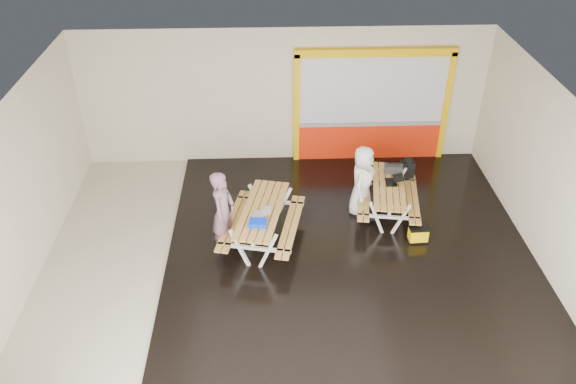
{
  "coord_description": "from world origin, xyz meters",
  "views": [
    {
      "loc": [
        -0.39,
        -9.26,
        7.75
      ],
      "look_at": [
        0.0,
        0.9,
        1.0
      ],
      "focal_mm": 36.35,
      "sensor_mm": 36.0,
      "label": 1
    }
  ],
  "objects_px": {
    "laptop_right": "(394,181)",
    "dark_case": "(369,214)",
    "picnic_table_right": "(388,192)",
    "fluke_bag": "(418,234)",
    "toolbox": "(393,169)",
    "backpack": "(407,169)",
    "blue_pouch": "(258,223)",
    "picnic_table_left": "(262,217)",
    "person_right": "(362,181)",
    "person_left": "(223,212)",
    "laptop_left": "(262,214)"
  },
  "relations": [
    {
      "from": "picnic_table_left",
      "to": "laptop_left",
      "type": "height_order",
      "value": "laptop_left"
    },
    {
      "from": "dark_case",
      "to": "fluke_bag",
      "type": "height_order",
      "value": "fluke_bag"
    },
    {
      "from": "picnic_table_left",
      "to": "person_left",
      "type": "distance_m",
      "value": 0.84
    },
    {
      "from": "picnic_table_left",
      "to": "picnic_table_right",
      "type": "xyz_separation_m",
      "value": [
        2.8,
        0.92,
        -0.06
      ]
    },
    {
      "from": "picnic_table_right",
      "to": "picnic_table_left",
      "type": "bearing_deg",
      "value": -161.87
    },
    {
      "from": "picnic_table_right",
      "to": "backpack",
      "type": "height_order",
      "value": "backpack"
    },
    {
      "from": "person_right",
      "to": "blue_pouch",
      "type": "xyz_separation_m",
      "value": [
        -2.3,
        -1.59,
        0.09
      ]
    },
    {
      "from": "dark_case",
      "to": "picnic_table_right",
      "type": "bearing_deg",
      "value": 18.43
    },
    {
      "from": "person_left",
      "to": "backpack",
      "type": "relative_size",
      "value": 3.61
    },
    {
      "from": "laptop_right",
      "to": "dark_case",
      "type": "height_order",
      "value": "laptop_right"
    },
    {
      "from": "person_left",
      "to": "person_right",
      "type": "height_order",
      "value": "person_left"
    },
    {
      "from": "blue_pouch",
      "to": "fluke_bag",
      "type": "distance_m",
      "value": 3.45
    },
    {
      "from": "fluke_bag",
      "to": "picnic_table_left",
      "type": "bearing_deg",
      "value": 177.6
    },
    {
      "from": "backpack",
      "to": "blue_pouch",
      "type": "bearing_deg",
      "value": -146.86
    },
    {
      "from": "picnic_table_right",
      "to": "laptop_right",
      "type": "bearing_deg",
      "value": 41.55
    },
    {
      "from": "blue_pouch",
      "to": "toolbox",
      "type": "distance_m",
      "value": 3.66
    },
    {
      "from": "picnic_table_left",
      "to": "person_left",
      "type": "xyz_separation_m",
      "value": [
        -0.78,
        -0.14,
        0.25
      ]
    },
    {
      "from": "backpack",
      "to": "dark_case",
      "type": "height_order",
      "value": "backpack"
    },
    {
      "from": "toolbox",
      "to": "backpack",
      "type": "distance_m",
      "value": 0.5
    },
    {
      "from": "picnic_table_right",
      "to": "blue_pouch",
      "type": "height_order",
      "value": "blue_pouch"
    },
    {
      "from": "toolbox",
      "to": "dark_case",
      "type": "relative_size",
      "value": 1.04
    },
    {
      "from": "picnic_table_right",
      "to": "person_right",
      "type": "relative_size",
      "value": 1.29
    },
    {
      "from": "picnic_table_right",
      "to": "laptop_right",
      "type": "xyz_separation_m",
      "value": [
        0.11,
        0.1,
        0.24
      ]
    },
    {
      "from": "laptop_right",
      "to": "backpack",
      "type": "relative_size",
      "value": 0.77
    },
    {
      "from": "laptop_right",
      "to": "dark_case",
      "type": "bearing_deg",
      "value": -155.61
    },
    {
      "from": "dark_case",
      "to": "fluke_bag",
      "type": "relative_size",
      "value": 1.01
    },
    {
      "from": "backpack",
      "to": "fluke_bag",
      "type": "height_order",
      "value": "backpack"
    },
    {
      "from": "person_left",
      "to": "laptop_left",
      "type": "xyz_separation_m",
      "value": [
        0.78,
        -0.08,
        0.01
      ]
    },
    {
      "from": "picnic_table_left",
      "to": "blue_pouch",
      "type": "relative_size",
      "value": 7.13
    },
    {
      "from": "toolbox",
      "to": "fluke_bag",
      "type": "xyz_separation_m",
      "value": [
        0.29,
        -1.59,
        -0.66
      ]
    },
    {
      "from": "picnic_table_right",
      "to": "fluke_bag",
      "type": "bearing_deg",
      "value": -65.58
    },
    {
      "from": "person_left",
      "to": "backpack",
      "type": "bearing_deg",
      "value": -49.11
    },
    {
      "from": "picnic_table_right",
      "to": "dark_case",
      "type": "height_order",
      "value": "picnic_table_right"
    },
    {
      "from": "picnic_table_right",
      "to": "fluke_bag",
      "type": "height_order",
      "value": "picnic_table_right"
    },
    {
      "from": "picnic_table_right",
      "to": "person_left",
      "type": "distance_m",
      "value": 3.75
    },
    {
      "from": "laptop_right",
      "to": "dark_case",
      "type": "relative_size",
      "value": 0.94
    },
    {
      "from": "toolbox",
      "to": "dark_case",
      "type": "bearing_deg",
      "value": -131.63
    },
    {
      "from": "laptop_left",
      "to": "dark_case",
      "type": "xyz_separation_m",
      "value": [
        2.39,
        1.01,
        -0.79
      ]
    },
    {
      "from": "person_left",
      "to": "person_right",
      "type": "bearing_deg",
      "value": -51.55
    },
    {
      "from": "picnic_table_left",
      "to": "person_right",
      "type": "bearing_deg",
      "value": 25.28
    },
    {
      "from": "person_left",
      "to": "blue_pouch",
      "type": "bearing_deg",
      "value": -102.58
    },
    {
      "from": "person_right",
      "to": "person_left",
      "type": "bearing_deg",
      "value": 135.08
    },
    {
      "from": "person_right",
      "to": "backpack",
      "type": "bearing_deg",
      "value": -36.56
    },
    {
      "from": "laptop_right",
      "to": "toolbox",
      "type": "bearing_deg",
      "value": 79.92
    },
    {
      "from": "laptop_left",
      "to": "blue_pouch",
      "type": "distance_m",
      "value": 0.32
    },
    {
      "from": "person_right",
      "to": "laptop_right",
      "type": "xyz_separation_m",
      "value": [
        0.69,
        -0.03,
        0.01
      ]
    },
    {
      "from": "picnic_table_left",
      "to": "fluke_bag",
      "type": "height_order",
      "value": "picnic_table_left"
    },
    {
      "from": "laptop_left",
      "to": "backpack",
      "type": "height_order",
      "value": "laptop_left"
    },
    {
      "from": "picnic_table_right",
      "to": "dark_case",
      "type": "bearing_deg",
      "value": -161.57
    },
    {
      "from": "blue_pouch",
      "to": "fluke_bag",
      "type": "xyz_separation_m",
      "value": [
        3.35,
        0.4,
        -0.7
      ]
    }
  ]
}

